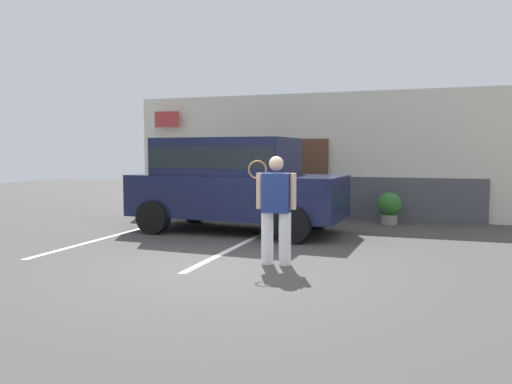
{
  "coord_description": "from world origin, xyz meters",
  "views": [
    {
      "loc": [
        2.89,
        -7.06,
        1.74
      ],
      "look_at": [
        0.08,
        1.2,
        1.05
      ],
      "focal_mm": 35.19,
      "sensor_mm": 36.0,
      "label": 1
    }
  ],
  "objects_px": {
    "tennis_player_man": "(276,208)",
    "potted_plant_by_porch": "(389,206)",
    "flag_pole": "(161,141)",
    "parked_suv": "(233,180)"
  },
  "relations": [
    {
      "from": "parked_suv",
      "to": "potted_plant_by_porch",
      "type": "xyz_separation_m",
      "value": [
        3.19,
        2.26,
        -0.72
      ]
    },
    {
      "from": "tennis_player_man",
      "to": "potted_plant_by_porch",
      "type": "xyz_separation_m",
      "value": [
        1.36,
        5.1,
        -0.45
      ]
    },
    {
      "from": "flag_pole",
      "to": "parked_suv",
      "type": "bearing_deg",
      "value": -39.54
    },
    {
      "from": "tennis_player_man",
      "to": "flag_pole",
      "type": "xyz_separation_m",
      "value": [
        -5.16,
        5.59,
        1.18
      ]
    },
    {
      "from": "tennis_player_man",
      "to": "flag_pole",
      "type": "relative_size",
      "value": 0.57
    },
    {
      "from": "parked_suv",
      "to": "flag_pole",
      "type": "relative_size",
      "value": 1.57
    },
    {
      "from": "parked_suv",
      "to": "tennis_player_man",
      "type": "bearing_deg",
      "value": -54.92
    },
    {
      "from": "parked_suv",
      "to": "tennis_player_man",
      "type": "relative_size",
      "value": 2.78
    },
    {
      "from": "tennis_player_man",
      "to": "flag_pole",
      "type": "bearing_deg",
      "value": -53.23
    },
    {
      "from": "parked_suv",
      "to": "tennis_player_man",
      "type": "xyz_separation_m",
      "value": [
        1.83,
        -2.84,
        -0.26
      ]
    }
  ]
}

